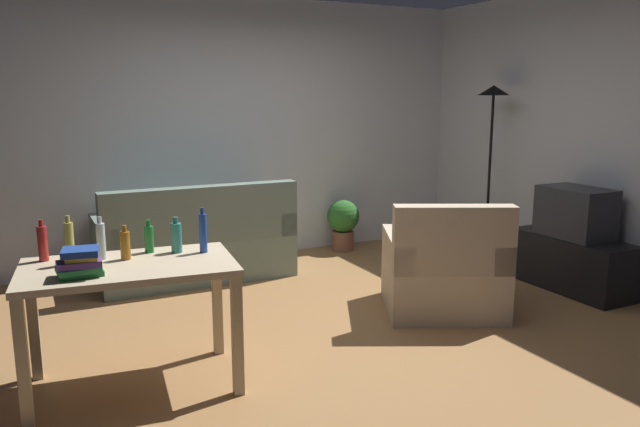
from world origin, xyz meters
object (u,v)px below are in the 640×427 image
(desk, at_px, (130,282))
(bottle_blue, at_px, (203,233))
(tv, at_px, (576,212))
(bottle_red, at_px, (43,243))
(tv_stand, at_px, (571,263))
(bottle_tall, at_px, (176,237))
(armchair, at_px, (444,273))
(book_stack, at_px, (80,263))
(bottle_squat, at_px, (69,243))
(bottle_green, at_px, (149,239))
(bottle_amber, at_px, (125,245))
(torchiere_lamp, at_px, (492,125))
(couch, at_px, (196,247))
(potted_plant, at_px, (343,221))
(bottle_clear, at_px, (101,241))

(desk, height_order, bottle_blue, bottle_blue)
(tv, relative_size, bottle_red, 2.43)
(tv_stand, height_order, bottle_tall, bottle_tall)
(desk, bearing_deg, bottle_blue, 14.36)
(armchair, height_order, book_stack, armchair)
(tv, xyz_separation_m, book_stack, (-4.12, -0.34, 0.14))
(tv_stand, relative_size, bottle_squat, 3.84)
(bottle_red, height_order, bottle_green, bottle_red)
(bottle_amber, bearing_deg, bottle_tall, 5.89)
(torchiere_lamp, bearing_deg, couch, 166.67)
(couch, height_order, potted_plant, couch)
(bottle_clear, xyz_separation_m, bottle_blue, (0.59, -0.11, 0.01))
(bottle_amber, relative_size, book_stack, 0.87)
(couch, bearing_deg, bottle_clear, 60.30)
(bottle_clear, bearing_deg, bottle_amber, -28.17)
(bottle_clear, height_order, bottle_green, bottle_clear)
(bottle_green, bearing_deg, bottle_red, 173.12)
(tv_stand, xyz_separation_m, bottle_blue, (-3.38, -0.12, 0.65))
(potted_plant, bearing_deg, armchair, -95.90)
(bottle_blue, bearing_deg, bottle_amber, 174.78)
(couch, height_order, bottle_squat, bottle_squat)
(desk, distance_m, armchair, 2.48)
(torchiere_lamp, bearing_deg, bottle_squat, -164.14)
(bottle_green, bearing_deg, bottle_clear, -172.05)
(tv, relative_size, armchair, 0.51)
(couch, distance_m, bottle_amber, 2.17)
(tv, relative_size, bottle_tall, 2.69)
(bottle_squat, relative_size, bottle_amber, 1.38)
(bottle_clear, distance_m, bottle_amber, 0.15)
(tv, bearing_deg, bottle_tall, 90.81)
(bottle_clear, bearing_deg, couch, 60.30)
(torchiere_lamp, distance_m, bottle_clear, 4.16)
(bottle_clear, bearing_deg, bottle_tall, -4.66)
(bottle_green, bearing_deg, couch, 67.05)
(bottle_amber, xyz_separation_m, bottle_blue, (0.46, -0.04, 0.04))
(tv_stand, xyz_separation_m, bottle_amber, (-3.84, -0.08, 0.61))
(tv, xyz_separation_m, potted_plant, (-1.17, 2.13, -0.37))
(tv_stand, bearing_deg, bottle_tall, 90.81)
(torchiere_lamp, xyz_separation_m, bottle_squat, (-4.14, -1.18, -0.53))
(tv_stand, bearing_deg, tv, -90.00)
(bottle_amber, bearing_deg, bottle_blue, -5.22)
(bottle_green, relative_size, bottle_tall, 0.92)
(tv, relative_size, bottle_amber, 2.89)
(desk, xyz_separation_m, armchair, (2.45, 0.22, -0.33))
(bottle_amber, relative_size, bottle_tall, 0.93)
(torchiere_lamp, relative_size, bottle_green, 8.84)
(tv, height_order, bottle_red, bottle_red)
(couch, height_order, bottle_clear, bottle_clear)
(bottle_blue, distance_m, book_stack, 0.77)
(armchair, distance_m, bottle_amber, 2.51)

